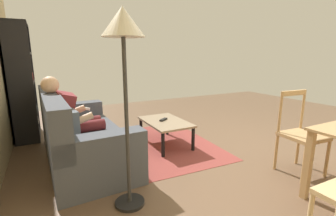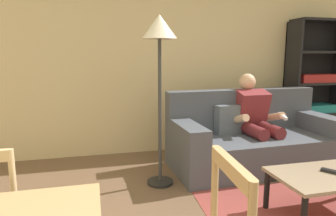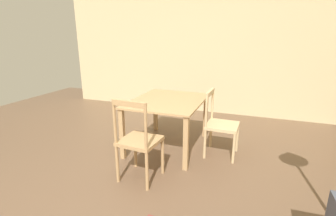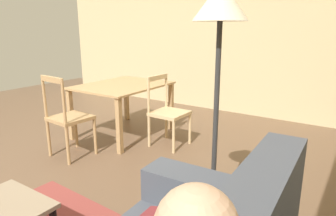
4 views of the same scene
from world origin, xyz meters
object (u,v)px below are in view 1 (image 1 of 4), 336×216
object	(u,v)px
person_lounging	(74,118)
bookshelf	(22,94)
tv_remote	(163,120)
dining_chair_facing_couch	(301,135)
couch	(79,137)
coffee_table	(165,124)
floor_lamp	(124,42)

from	to	relation	value
person_lounging	bookshelf	xyz separation A→B (m)	(1.36, 0.64, 0.17)
tv_remote	dining_chair_facing_couch	size ratio (longest dim) A/B	0.17
tv_remote	bookshelf	xyz separation A→B (m)	(1.38, 1.95, 0.35)
couch	dining_chair_facing_couch	size ratio (longest dim) A/B	2.13
person_lounging	coffee_table	xyz separation A→B (m)	(-0.07, -1.32, -0.25)
dining_chair_facing_couch	bookshelf	bearing A→B (deg)	44.81
bookshelf	coffee_table	bearing A→B (deg)	-126.09
tv_remote	dining_chair_facing_couch	bearing A→B (deg)	178.39
coffee_table	dining_chair_facing_couch	xyz separation A→B (m)	(-1.55, -1.00, 0.14)
coffee_table	person_lounging	bearing A→B (deg)	86.99
couch	person_lounging	size ratio (longest dim) A/B	1.83
tv_remote	dining_chair_facing_couch	xyz separation A→B (m)	(-1.60, -1.01, 0.08)
person_lounging	floor_lamp	size ratio (longest dim) A/B	0.64
coffee_table	floor_lamp	xyz separation A→B (m)	(-1.23, 1.01, 1.16)
tv_remote	floor_lamp	xyz separation A→B (m)	(-1.28, 1.00, 1.10)
couch	bookshelf	bearing A→B (deg)	25.43
coffee_table	bookshelf	world-z (taller)	bookshelf
coffee_table	bookshelf	distance (m)	2.46
tv_remote	floor_lamp	distance (m)	1.96
coffee_table	dining_chair_facing_couch	size ratio (longest dim) A/B	0.93
coffee_table	tv_remote	world-z (taller)	tv_remote
person_lounging	tv_remote	size ratio (longest dim) A/B	6.70
person_lounging	dining_chair_facing_couch	distance (m)	2.84
couch	dining_chair_facing_couch	xyz separation A→B (m)	(-1.56, -2.29, 0.15)
couch	tv_remote	world-z (taller)	couch
coffee_table	dining_chair_facing_couch	distance (m)	1.85
coffee_table	floor_lamp	bearing A→B (deg)	140.62
tv_remote	floor_lamp	world-z (taller)	floor_lamp
couch	floor_lamp	distance (m)	1.72
dining_chair_facing_couch	floor_lamp	world-z (taller)	floor_lamp
coffee_table	dining_chair_facing_couch	world-z (taller)	dining_chair_facing_couch
coffee_table	bookshelf	size ratio (longest dim) A/B	0.48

